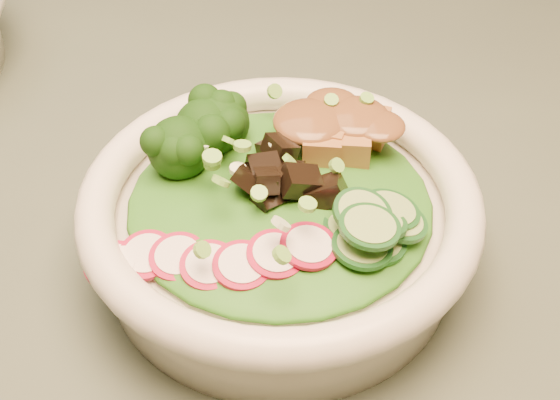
{
  "coord_description": "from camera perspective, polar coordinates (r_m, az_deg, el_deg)",
  "views": [
    {
      "loc": [
        0.12,
        -0.37,
        1.1
      ],
      "look_at": [
        0.11,
        -0.04,
        0.8
      ],
      "focal_mm": 50.0,
      "sensor_mm": 36.0,
      "label": 1
    }
  ],
  "objects": [
    {
      "name": "tofu_cubes",
      "position": [
        0.47,
        3.63,
        4.66
      ],
      "size": [
        0.08,
        0.06,
        0.03
      ],
      "primitive_type": null,
      "rotation": [
        0.0,
        0.0,
        0.04
      ],
      "color": "#A16835",
      "rests_on": "salad_bowl"
    },
    {
      "name": "salad_bowl",
      "position": [
        0.46,
        0.0,
        -1.66
      ],
      "size": [
        0.23,
        0.23,
        0.06
      ],
      "rotation": [
        0.0,
        0.0,
        0.04
      ],
      "color": "white",
      "rests_on": "dining_table"
    },
    {
      "name": "broccoli_florets",
      "position": [
        0.46,
        -5.85,
        3.54
      ],
      "size": [
        0.07,
        0.06,
        0.04
      ],
      "primitive_type": null,
      "rotation": [
        0.0,
        0.0,
        0.04
      ],
      "color": "black",
      "rests_on": "salad_bowl"
    },
    {
      "name": "dining_table",
      "position": [
        0.61,
        -10.64,
        -8.93
      ],
      "size": [
        1.2,
        0.8,
        0.75
      ],
      "color": "black",
      "rests_on": "ground"
    },
    {
      "name": "mushroom_heap",
      "position": [
        0.44,
        0.71,
        1.94
      ],
      "size": [
        0.06,
        0.06,
        0.03
      ],
      "primitive_type": null,
      "rotation": [
        0.0,
        0.0,
        0.04
      ],
      "color": "black",
      "rests_on": "salad_bowl"
    },
    {
      "name": "scallion_garnish",
      "position": [
        0.43,
        0.0,
        2.03
      ],
      "size": [
        0.17,
        0.17,
        0.02
      ],
      "primitive_type": null,
      "color": "#74BD42",
      "rests_on": "salad_bowl"
    },
    {
      "name": "radish_slices",
      "position": [
        0.41,
        -3.94,
        -4.38
      ],
      "size": [
        0.1,
        0.04,
        0.02
      ],
      "primitive_type": null,
      "rotation": [
        0.0,
        0.0,
        0.04
      ],
      "color": "maroon",
      "rests_on": "salad_bowl"
    },
    {
      "name": "lettuce_bed",
      "position": [
        0.44,
        0.0,
        0.09
      ],
      "size": [
        0.18,
        0.18,
        0.02
      ],
      "primitive_type": "ellipsoid",
      "color": "#1C5F14",
      "rests_on": "salad_bowl"
    },
    {
      "name": "cucumber_slices",
      "position": [
        0.42,
        6.44,
        -1.79
      ],
      "size": [
        0.06,
        0.06,
        0.03
      ],
      "primitive_type": null,
      "rotation": [
        0.0,
        0.0,
        0.04
      ],
      "color": "#A7CA70",
      "rests_on": "salad_bowl"
    },
    {
      "name": "peanut_sauce",
      "position": [
        0.47,
        3.69,
        5.74
      ],
      "size": [
        0.06,
        0.05,
        0.01
      ],
      "primitive_type": "ellipsoid",
      "color": "brown",
      "rests_on": "tofu_cubes"
    }
  ]
}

